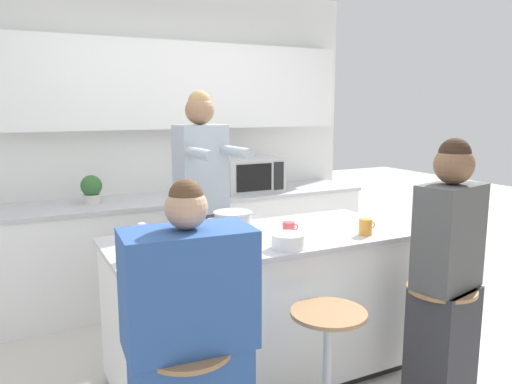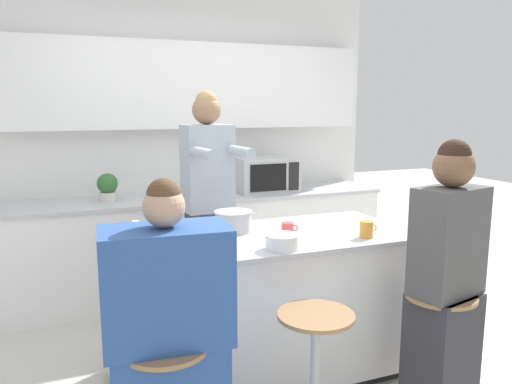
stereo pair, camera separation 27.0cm
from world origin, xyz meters
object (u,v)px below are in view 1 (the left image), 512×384
at_px(cooking_pot, 233,222).
at_px(person_seated_near, 446,285).
at_px(coffee_cup_near, 289,229).
at_px(potted_plant, 91,189).
at_px(coffee_cup_far, 366,227).
at_px(bar_stool_center, 327,372).
at_px(juice_carton, 143,242).
at_px(kitchen_island, 262,306).
at_px(banana_bunch, 148,239).
at_px(fruit_bowl, 289,241).
at_px(person_wrapped_blanket, 190,355).
at_px(bar_stool_rightmost, 438,342).
at_px(person_cooking, 202,217).
at_px(microwave, 249,174).

bearing_deg(cooking_pot, person_seated_near, -45.16).
relative_size(coffee_cup_near, potted_plant, 0.46).
bearing_deg(cooking_pot, coffee_cup_far, -31.88).
xyz_separation_m(bar_stool_center, juice_carton, (-0.74, 0.57, 0.61)).
xyz_separation_m(kitchen_island, banana_bunch, (-0.64, 0.15, 0.46)).
height_order(kitchen_island, fruit_bowl, fruit_bowl).
distance_m(person_wrapped_blanket, potted_plant, 2.26).
bearing_deg(juice_carton, person_seated_near, -21.81).
distance_m(bar_stool_rightmost, coffee_cup_near, 1.03).
relative_size(person_wrapped_blanket, person_seated_near, 0.92).
height_order(bar_stool_rightmost, banana_bunch, banana_bunch).
height_order(kitchen_island, bar_stool_center, kitchen_island).
distance_m(kitchen_island, coffee_cup_near, 0.51).
height_order(bar_stool_center, banana_bunch, banana_bunch).
distance_m(cooking_pot, juice_carton, 0.68).
distance_m(bar_stool_center, person_cooking, 1.44).
xyz_separation_m(kitchen_island, person_cooking, (-0.13, 0.65, 0.44)).
relative_size(bar_stool_center, bar_stool_rightmost, 1.00).
height_order(person_cooking, juice_carton, person_cooking).
xyz_separation_m(bar_stool_rightmost, coffee_cup_far, (-0.17, 0.45, 0.57)).
bearing_deg(bar_stool_center, potted_plant, 108.34).
xyz_separation_m(coffee_cup_near, microwave, (0.50, 1.55, 0.10)).
bearing_deg(coffee_cup_far, person_cooking, 127.20).
distance_m(fruit_bowl, juice_carton, 0.77).
relative_size(bar_stool_center, person_cooking, 0.39).
bearing_deg(bar_stool_center, kitchen_island, 90.00).
bearing_deg(juice_carton, microwave, 49.14).
relative_size(person_cooking, banana_bunch, 10.67).
distance_m(person_cooking, coffee_cup_far, 1.14).
height_order(bar_stool_center, juice_carton, juice_carton).
relative_size(kitchen_island, potted_plant, 7.90).
xyz_separation_m(person_wrapped_blanket, person_seated_near, (1.46, 0.00, 0.05)).
distance_m(person_wrapped_blanket, person_seated_near, 1.46).
distance_m(bar_stool_center, person_seated_near, 0.82).
distance_m(kitchen_island, bar_stool_rightmost, 1.02).
bearing_deg(bar_stool_rightmost, coffee_cup_near, 132.30).
height_order(bar_stool_rightmost, person_cooking, person_cooking).
xyz_separation_m(person_cooking, juice_carton, (-0.61, -0.76, 0.08)).
relative_size(bar_stool_rightmost, cooking_pot, 2.12).
bearing_deg(cooking_pot, potted_plant, 114.34).
distance_m(person_wrapped_blanket, juice_carton, 0.68).
height_order(banana_bunch, juice_carton, juice_carton).
bearing_deg(person_cooking, juice_carton, -132.56).
height_order(bar_stool_center, coffee_cup_near, coffee_cup_near).
relative_size(person_cooking, cooking_pot, 5.44).
distance_m(coffee_cup_near, coffee_cup_far, 0.46).
relative_size(person_cooking, microwave, 3.24).
height_order(coffee_cup_near, potted_plant, potted_plant).
distance_m(person_seated_near, banana_bunch, 1.65).
height_order(bar_stool_center, person_seated_near, person_seated_near).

